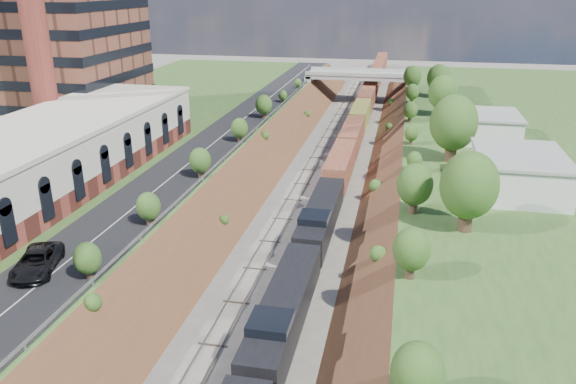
# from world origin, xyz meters

# --- Properties ---
(platform_left) EXTENTS (44.00, 180.00, 5.00)m
(platform_left) POSITION_xyz_m (-33.00, 60.00, 2.50)
(platform_left) COLOR #315322
(platform_left) RESTS_ON ground
(embankment_left) EXTENTS (10.00, 180.00, 10.00)m
(embankment_left) POSITION_xyz_m (-11.00, 60.00, 0.00)
(embankment_left) COLOR brown
(embankment_left) RESTS_ON ground
(embankment_right) EXTENTS (10.00, 180.00, 10.00)m
(embankment_right) POSITION_xyz_m (11.00, 60.00, 0.00)
(embankment_right) COLOR brown
(embankment_right) RESTS_ON ground
(rail_left_track) EXTENTS (1.58, 180.00, 0.18)m
(rail_left_track) POSITION_xyz_m (-2.60, 60.00, 0.09)
(rail_left_track) COLOR gray
(rail_left_track) RESTS_ON ground
(rail_right_track) EXTENTS (1.58, 180.00, 0.18)m
(rail_right_track) POSITION_xyz_m (2.60, 60.00, 0.09)
(rail_right_track) COLOR gray
(rail_right_track) RESTS_ON ground
(road) EXTENTS (8.00, 180.00, 0.10)m
(road) POSITION_xyz_m (-15.50, 60.00, 5.05)
(road) COLOR black
(road) RESTS_ON platform_left
(guardrail) EXTENTS (0.10, 171.00, 0.70)m
(guardrail) POSITION_xyz_m (-11.40, 59.80, 5.55)
(guardrail) COLOR #99999E
(guardrail) RESTS_ON platform_left
(commercial_building) EXTENTS (14.30, 62.30, 7.00)m
(commercial_building) POSITION_xyz_m (-28.00, 38.00, 8.51)
(commercial_building) COLOR brown
(commercial_building) RESTS_ON platform_left
(overpass) EXTENTS (24.50, 8.30, 7.40)m
(overpass) POSITION_xyz_m (0.00, 122.00, 4.92)
(overpass) COLOR gray
(overpass) RESTS_ON ground
(white_building_near) EXTENTS (9.00, 12.00, 4.00)m
(white_building_near) POSITION_xyz_m (23.50, 52.00, 7.00)
(white_building_near) COLOR silver
(white_building_near) RESTS_ON platform_right
(white_building_far) EXTENTS (8.00, 10.00, 3.60)m
(white_building_far) POSITION_xyz_m (23.00, 74.00, 6.80)
(white_building_far) COLOR silver
(white_building_far) RESTS_ON platform_right
(tree_right_large) EXTENTS (5.25, 5.25, 7.61)m
(tree_right_large) POSITION_xyz_m (17.00, 40.00, 9.38)
(tree_right_large) COLOR #473323
(tree_right_large) RESTS_ON platform_right
(tree_left_crest) EXTENTS (2.45, 2.45, 3.55)m
(tree_left_crest) POSITION_xyz_m (-11.80, 20.00, 7.04)
(tree_left_crest) COLOR #473323
(tree_left_crest) RESTS_ON platform_left
(freight_train) EXTENTS (3.03, 186.66, 4.55)m
(freight_train) POSITION_xyz_m (2.60, 95.71, 2.62)
(freight_train) COLOR black
(freight_train) RESTS_ON ground
(suv) EXTENTS (4.54, 6.73, 1.71)m
(suv) POSITION_xyz_m (-16.82, 24.75, 5.96)
(suv) COLOR black
(suv) RESTS_ON road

